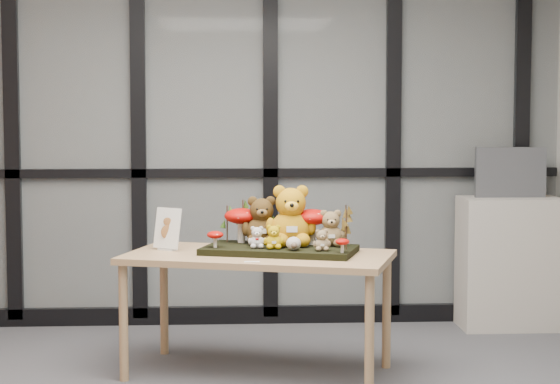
{
  "coord_description": "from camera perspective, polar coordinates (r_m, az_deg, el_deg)",
  "views": [
    {
      "loc": [
        0.12,
        -4.48,
        1.51
      ],
      "look_at": [
        0.44,
        1.09,
        1.03
      ],
      "focal_mm": 65.0,
      "sensor_mm": 36.0,
      "label": 1
    }
  ],
  "objects": [
    {
      "name": "mushroom_front_right",
      "position": [
        5.47,
        3.53,
        -2.98
      ],
      "size": [
        0.08,
        0.08,
        0.09
      ],
      "primitive_type": null,
      "color": "#A80A05",
      "rests_on": "diorama_tray"
    },
    {
      "name": "plush_cream_hedgehog",
      "position": [
        5.55,
        0.77,
        -2.88
      ],
      "size": [
        0.08,
        0.07,
        0.08
      ],
      "primitive_type": null,
      "rotation": [
        0.0,
        0.0,
        -0.3
      ],
      "color": "beige",
      "rests_on": "diorama_tray"
    },
    {
      "name": "monitor",
      "position": [
        7.02,
        12.84,
        1.09
      ],
      "size": [
        0.48,
        0.05,
        0.34
      ],
      "color": "#47484E",
      "rests_on": "cabinet"
    },
    {
      "name": "label_card",
      "position": [
        5.38,
        -1.59,
        -3.94
      ],
      "size": [
        0.08,
        0.03,
        0.0
      ],
      "primitive_type": "cube",
      "color": "white",
      "rests_on": "display_table"
    },
    {
      "name": "sprig_dry_far_right",
      "position": [
        5.69,
        3.72,
        -1.92
      ],
      "size": [
        0.05,
        0.05,
        0.24
      ],
      "primitive_type": null,
      "color": "brown",
      "rests_on": "diorama_tray"
    },
    {
      "name": "room_shell",
      "position": [
        4.48,
        -4.83,
        7.02
      ],
      "size": [
        5.0,
        5.0,
        5.0
      ],
      "color": "#AFADA5",
      "rests_on": "floor"
    },
    {
      "name": "sign_holder",
      "position": [
        5.84,
        -6.35,
        -2.21
      ],
      "size": [
        0.17,
        0.14,
        0.24
      ],
      "rotation": [
        0.0,
        0.0,
        -0.58
      ],
      "color": "silver",
      "rests_on": "display_table"
    },
    {
      "name": "cabinet",
      "position": [
        7.07,
        12.79,
        -3.91
      ],
      "size": [
        0.67,
        0.39,
        0.89
      ],
      "primitive_type": "cube",
      "color": "#ADA59A",
      "rests_on": "floor"
    },
    {
      "name": "sprig_green_far_left",
      "position": [
        5.87,
        -2.99,
        -1.81
      ],
      "size": [
        0.05,
        0.05,
        0.21
      ],
      "primitive_type": null,
      "color": "#1A380C",
      "rests_on": "diorama_tray"
    },
    {
      "name": "bear_beige_small",
      "position": [
        5.53,
        2.37,
        -2.65
      ],
      "size": [
        0.12,
        0.11,
        0.13
      ],
      "primitive_type": null,
      "rotation": [
        0.0,
        0.0,
        -0.3
      ],
      "color": "#8C7450",
      "rests_on": "diorama_tray"
    },
    {
      "name": "bear_pooh_yellow",
      "position": [
        5.73,
        0.61,
        -1.15
      ],
      "size": [
        0.35,
        0.33,
        0.38
      ],
      "primitive_type": null,
      "rotation": [
        0.0,
        0.0,
        -0.3
      ],
      "color": "#C28410",
      "rests_on": "diorama_tray"
    },
    {
      "name": "diorama_tray",
      "position": [
        5.69,
        -0.03,
        -3.28
      ],
      "size": [
        0.93,
        0.65,
        0.04
      ],
      "primitive_type": "cube",
      "rotation": [
        0.0,
        0.0,
        -0.3
      ],
      "color": "black",
      "rests_on": "display_table"
    },
    {
      "name": "mushroom_front_left",
      "position": [
        5.66,
        -3.67,
        -2.62
      ],
      "size": [
        0.09,
        0.09,
        0.1
      ],
      "primitive_type": null,
      "color": "#A80A05",
      "rests_on": "diorama_tray"
    },
    {
      "name": "bear_white_bow",
      "position": [
        5.63,
        -1.31,
        -2.49
      ],
      "size": [
        0.13,
        0.12,
        0.13
      ],
      "primitive_type": null,
      "rotation": [
        0.0,
        0.0,
        -0.3
      ],
      "color": "beige",
      "rests_on": "diorama_tray"
    },
    {
      "name": "mushroom_back_left",
      "position": [
        5.86,
        -2.18,
        -1.79
      ],
      "size": [
        0.2,
        0.2,
        0.22
      ],
      "primitive_type": null,
      "color": "#A80A05",
      "rests_on": "diorama_tray"
    },
    {
      "name": "bear_small_yellow",
      "position": [
        5.6,
        -0.36,
        -2.46
      ],
      "size": [
        0.14,
        0.13,
        0.15
      ],
      "primitive_type": null,
      "rotation": [
        0.0,
        0.0,
        -0.3
      ],
      "color": "#C59D09",
      "rests_on": "diorama_tray"
    },
    {
      "name": "glass_partition",
      "position": [
        6.95,
        -4.26,
        4.1
      ],
      "size": [
        4.9,
        0.06,
        2.78
      ],
      "color": "#2D383F",
      "rests_on": "floor"
    },
    {
      "name": "bear_tan_back",
      "position": [
        5.72,
        2.87,
        -1.93
      ],
      "size": [
        0.21,
        0.2,
        0.22
      ],
      "primitive_type": null,
      "rotation": [
        0.0,
        0.0,
        -0.3
      ],
      "color": "olive",
      "rests_on": "diorama_tray"
    },
    {
      "name": "mushroom_back_right",
      "position": [
        5.77,
        1.81,
        -1.87
      ],
      "size": [
        0.2,
        0.2,
        0.22
      ],
      "primitive_type": null,
      "color": "#A80A05",
      "rests_on": "diorama_tray"
    },
    {
      "name": "display_table",
      "position": [
        5.68,
        -1.24,
        -4.17
      ],
      "size": [
        1.61,
        1.13,
        0.68
      ],
      "rotation": [
        0.0,
        0.0,
        -0.3
      ],
      "color": "tan",
      "rests_on": "floor"
    },
    {
      "name": "bear_brown_medium",
      "position": [
        5.79,
        -1.04,
        -1.46
      ],
      "size": [
        0.28,
        0.27,
        0.3
      ],
      "primitive_type": null,
      "rotation": [
        0.0,
        0.0,
        -0.3
      ],
      "color": "#442E12",
      "rests_on": "diorama_tray"
    },
    {
      "name": "sprig_green_centre",
      "position": [
        5.86,
        -0.49,
        -1.92
      ],
      "size": [
        0.05,
        0.05,
        0.19
      ],
      "primitive_type": null,
      "color": "#1A380C",
      "rests_on": "diorama_tray"
    },
    {
      "name": "sprig_green_mid_left",
      "position": [
        5.89,
        -2.1,
        -1.63
      ],
      "size": [
        0.05,
        0.05,
        0.25
      ],
      "primitive_type": null,
      "color": "#1A380C",
      "rests_on": "diorama_tray"
    },
    {
      "name": "sprig_dry_mid_right",
      "position": [
        5.58,
        3.76,
        -2.11
      ],
      "size": [
        0.05,
        0.05,
        0.22
      ],
      "primitive_type": null,
      "color": "brown",
      "rests_on": "diorama_tray"
    }
  ]
}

